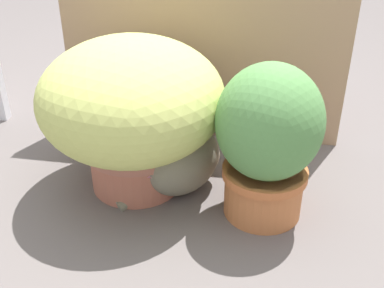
{
  "coord_description": "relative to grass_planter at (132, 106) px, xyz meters",
  "views": [
    {
      "loc": [
        0.35,
        -1.08,
        0.87
      ],
      "look_at": [
        0.14,
        0.1,
        0.18
      ],
      "focal_mm": 43.95,
      "sensor_mm": 36.0,
      "label": 1
    }
  ],
  "objects": [
    {
      "name": "cat",
      "position": [
        0.16,
        -0.0,
        -0.15
      ],
      "size": [
        0.33,
        0.32,
        0.32
      ],
      "color": "gray",
      "rests_on": "ground"
    },
    {
      "name": "mushroom_ornament_red",
      "position": [
        0.01,
        -0.1,
        -0.2
      ],
      "size": [
        0.08,
        0.08,
        0.1
      ],
      "color": "silver",
      "rests_on": "ground"
    },
    {
      "name": "leafy_planter",
      "position": [
        0.4,
        -0.08,
        -0.03
      ],
      "size": [
        0.29,
        0.29,
        0.46
      ],
      "color": "#BF6E3D",
      "rests_on": "ground"
    },
    {
      "name": "mushroom_ornament_pink",
      "position": [
        0.08,
        -0.09,
        -0.18
      ],
      "size": [
        0.07,
        0.07,
        0.14
      ],
      "color": "silver",
      "rests_on": "ground"
    },
    {
      "name": "ground_plane",
      "position": [
        0.04,
        -0.13,
        -0.27
      ],
      "size": [
        6.0,
        6.0,
        0.0
      ],
      "primitive_type": "plane",
      "color": "#605856"
    },
    {
      "name": "grass_planter",
      "position": [
        0.0,
        0.0,
        0.0
      ],
      "size": [
        0.55,
        0.55,
        0.48
      ],
      "color": "#AE634C",
      "rests_on": "ground"
    },
    {
      "name": "cardboard_backdrop",
      "position": [
        0.15,
        0.37,
        0.08
      ],
      "size": [
        1.01,
        0.03,
        0.7
      ],
      "primitive_type": "cube",
      "color": "tan",
      "rests_on": "ground"
    }
  ]
}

